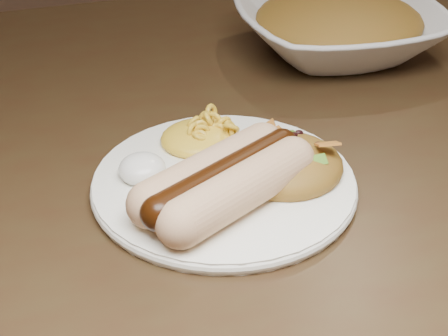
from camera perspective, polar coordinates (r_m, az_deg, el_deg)
name	(u,v)px	position (r m, az deg, el deg)	size (l,w,h in m)	color
table	(154,236)	(0.70, -5.85, -5.66)	(1.60, 0.90, 0.75)	black
plate	(224,183)	(0.60, 0.00, -1.28)	(0.23, 0.23, 0.01)	white
hotdog	(225,180)	(0.56, 0.07, -0.97)	(0.14, 0.12, 0.04)	#F4D08D
mac_and_cheese	(201,128)	(0.64, -1.97, 3.33)	(0.08, 0.07, 0.03)	yellow
sour_cream	(142,164)	(0.59, -6.84, 0.30)	(0.04, 0.04, 0.03)	white
taco_salad	(286,155)	(0.60, 5.14, 1.11)	(0.10, 0.10, 0.05)	#AE471D
serving_bowl	(338,29)	(0.87, 9.45, 11.33)	(0.25, 0.25, 0.06)	white
bowl_filling	(339,13)	(0.86, 9.57, 12.57)	(0.20, 0.20, 0.05)	#AE471D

